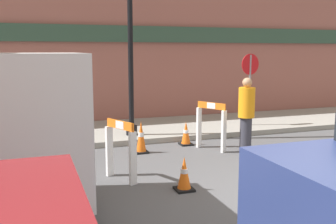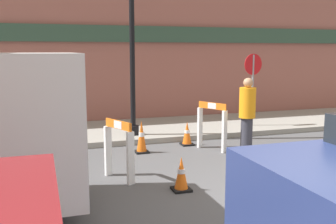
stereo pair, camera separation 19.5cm
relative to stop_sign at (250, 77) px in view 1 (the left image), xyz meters
name	(u,v)px [view 1 (the left image)]	position (x,y,z in m)	size (l,w,h in m)	color
ground_plane	(299,206)	(-2.29, -5.29, -1.53)	(60.00, 60.00, 0.00)	#4C4C4F
sidewalk_slab	(167,128)	(-2.29, 0.69, -1.46)	(18.00, 2.96, 0.14)	gray
storefront_facade	(151,36)	(-2.29, 2.24, 1.23)	(18.00, 0.22, 5.50)	#93564C
stop_sign	(250,77)	(0.00, 0.00, 0.00)	(0.60, 0.11, 2.06)	gray
barricade_0	(211,125)	(-2.07, -1.78, -0.94)	(0.48, 0.74, 1.12)	white
barricade_1	(121,149)	(-4.52, -3.22, -0.96)	(0.43, 0.74, 1.08)	white
traffic_cone_0	(186,134)	(-2.44, -1.15, -1.25)	(0.30, 0.30, 0.58)	black
traffic_cone_1	(141,137)	(-3.67, -1.51, -1.17)	(0.30, 0.30, 0.74)	black
traffic_cone_2	(184,174)	(-3.65, -4.08, -1.25)	(0.30, 0.30, 0.57)	black
person_worker	(246,113)	(-1.42, -2.25, -0.62)	(0.43, 0.43, 1.70)	#33333D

